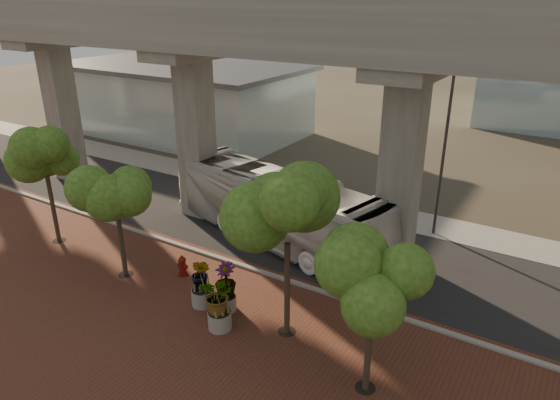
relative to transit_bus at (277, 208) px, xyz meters
The scene contains 18 objects.
ground 2.34m from the transit_bus, 83.55° to the right, with size 160.00×160.00×0.00m, color #312E24.
brick_plaza 9.54m from the transit_bus, 89.06° to the right, with size 70.00×13.00×0.06m, color brown.
asphalt_road 1.99m from the transit_bus, 76.57° to the left, with size 90.00×8.00×0.04m, color black.
curb_strip 3.82m from the transit_bus, 87.38° to the right, with size 70.00×0.25×0.16m, color gray.
far_sidewalk 6.42m from the transit_bus, 88.57° to the left, with size 90.00×3.00×0.06m, color gray.
transit_viaduct 5.43m from the transit_bus, 76.57° to the left, with size 72.00×5.60×12.40m.
station_pavilion 24.70m from the transit_bus, 143.58° to the left, with size 23.00×13.00×6.30m.
transit_bus is the anchor object (origin of this frame).
fire_hydrant 5.90m from the transit_bus, 107.91° to the right, with size 0.50×0.45×1.01m.
planter_front 8.03m from the transit_bus, 74.11° to the right, with size 2.06×2.06×2.26m.
planter_right 6.81m from the transit_bus, 75.91° to the right, with size 2.03×2.03×2.17m.
planter_left 6.87m from the transit_bus, 85.22° to the right, with size 2.02×2.02×2.23m.
street_tree_far_west 12.04m from the transit_bus, 147.09° to the right, with size 3.58×3.58×6.61m.
street_tree_near_west 8.32m from the transit_bus, 120.79° to the right, with size 3.68×3.68×5.90m.
street_tree_near_east 8.57m from the transit_bus, 55.13° to the right, with size 4.02×4.02×6.86m.
street_tree_far_east 11.59m from the transit_bus, 42.83° to the right, with size 3.61×3.61×5.85m.
streetlamp_west 11.26m from the transit_bus, 151.32° to the left, with size 0.45×1.31×9.03m.
streetlamp_east 9.22m from the transit_bus, 36.07° to the left, with size 0.46×1.34×9.23m.
Camera 1 is at (12.61, -18.86, 12.20)m, focal length 32.00 mm.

